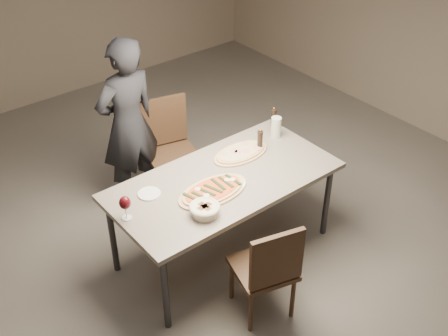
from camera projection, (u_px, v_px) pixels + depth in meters
room at (224, 104)px, 3.96m from camera, size 7.00×7.00×7.00m
dining_table at (224, 184)px, 4.37m from camera, size 1.80×0.90×0.75m
zucchini_pizza at (213, 190)px, 4.18m from camera, size 0.59×0.33×0.05m
ham_pizza at (241, 153)px, 4.61m from camera, size 0.52×0.29×0.04m
bread_basket at (205, 209)px, 3.96m from camera, size 0.22×0.22×0.08m
oil_dish at (237, 184)px, 4.27m from camera, size 0.14×0.14×0.02m
pepper_mill_left at (260, 140)px, 4.62m from camera, size 0.05×0.05×0.19m
pepper_mill_right at (274, 118)px, 4.92m from camera, size 0.05×0.05×0.19m
carafe at (276, 127)px, 4.79m from camera, size 0.09×0.09×0.18m
wine_glass at (125, 204)px, 3.87m from camera, size 0.08×0.08×0.19m
side_plate at (149, 194)px, 4.17m from camera, size 0.17×0.17×0.01m
chair_near at (268, 267)px, 3.92m from camera, size 0.51×0.51×0.87m
chair_far at (169, 143)px, 5.16m from camera, size 0.54×0.54×0.95m
diner at (128, 125)px, 4.90m from camera, size 0.61×0.41×1.61m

